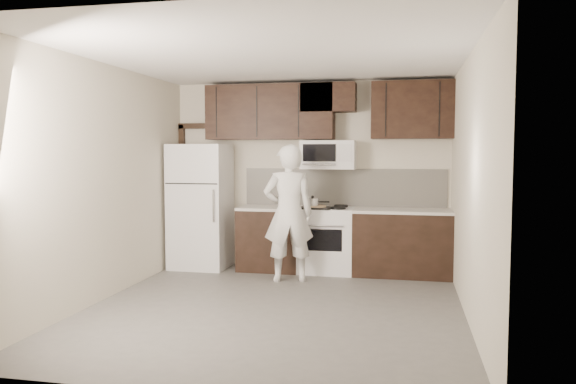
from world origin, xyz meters
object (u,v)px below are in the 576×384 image
(person, at_px, (289,213))
(microwave, at_px, (328,155))
(refrigerator, at_px, (201,206))
(stove, at_px, (327,240))

(person, bearing_deg, microwave, -135.28)
(refrigerator, xyz_separation_m, person, (1.44, -0.60, -0.01))
(person, bearing_deg, stove, -139.45)
(refrigerator, bearing_deg, person, -22.71)
(stove, height_order, refrigerator, refrigerator)
(stove, xyz_separation_m, person, (-0.41, -0.65, 0.43))
(refrigerator, bearing_deg, microwave, 5.15)
(stove, bearing_deg, microwave, 90.10)
(microwave, xyz_separation_m, person, (-0.41, -0.77, -0.76))
(stove, distance_m, person, 0.88)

